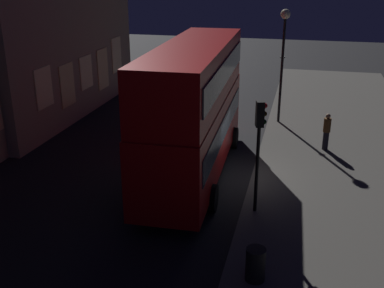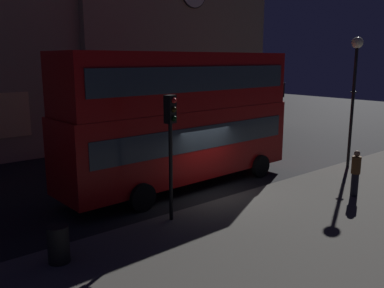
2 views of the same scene
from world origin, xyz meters
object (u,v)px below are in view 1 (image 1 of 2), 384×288
pedestrian (327,131)px  litter_bin (255,264)px  double_decker_bus (194,105)px  traffic_light_near_kerb (259,134)px  street_lamp (284,41)px  traffic_light_far_side (188,64)px

pedestrian → litter_bin: (-10.46, 2.06, -0.42)m
double_decker_bus → pedestrian: double_decker_bus is taller
traffic_light_near_kerb → street_lamp: 10.47m
traffic_light_far_side → pedestrian: 9.88m
double_decker_bus → traffic_light_far_side: 9.94m
traffic_light_near_kerb → street_lamp: bearing=-15.5°
traffic_light_far_side → pedestrian: size_ratio=2.17×
street_lamp → traffic_light_near_kerb: bearing=179.6°
traffic_light_far_side → pedestrian: bearing=49.6°
pedestrian → litter_bin: 10.67m
street_lamp → traffic_light_far_side: bearing=71.7°
traffic_light_far_side → street_lamp: street_lamp is taller
street_lamp → litter_bin: street_lamp is taller
street_lamp → double_decker_bus: bearing=159.4°
double_decker_bus → street_lamp: size_ratio=1.75×
double_decker_bus → traffic_light_near_kerb: double_decker_bus is taller
double_decker_bus → traffic_light_far_side: (9.57, 2.68, -0.29)m
litter_bin → pedestrian: bearing=-11.1°
pedestrian → traffic_light_far_side: bearing=165.3°
double_decker_bus → street_lamp: street_lamp is taller
street_lamp → pedestrian: size_ratio=3.46×
pedestrian → litter_bin: pedestrian is taller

